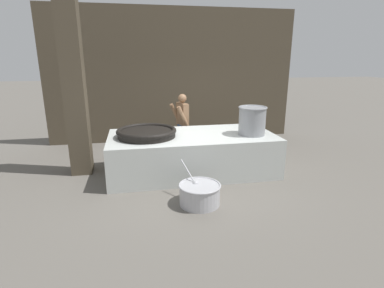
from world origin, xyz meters
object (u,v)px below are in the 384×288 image
(giant_wok_near, at_px, (147,132))
(stock_pot, at_px, (252,120))
(cook, at_px, (182,122))
(prep_bowl_vegetables, at_px, (200,193))

(giant_wok_near, bearing_deg, stock_pot, -6.22)
(cook, bearing_deg, giant_wok_near, 38.39)
(stock_pot, bearing_deg, cook, 129.61)
(giant_wok_near, relative_size, prep_bowl_vegetables, 1.38)
(giant_wok_near, bearing_deg, cook, 53.35)
(cook, height_order, prep_bowl_vegetables, cook)
(giant_wok_near, distance_m, cook, 1.62)
(giant_wok_near, height_order, cook, cook)
(cook, distance_m, prep_bowl_vegetables, 2.94)
(giant_wok_near, relative_size, cook, 0.79)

